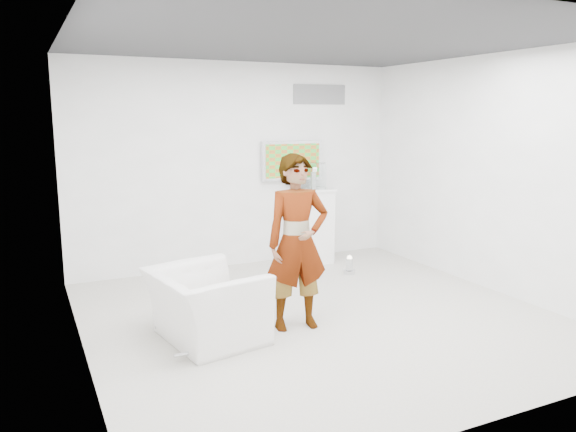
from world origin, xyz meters
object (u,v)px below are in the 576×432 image
(person, at_px, (297,242))
(floor_uplight, at_px, (349,265))
(tv, at_px, (292,161))
(pedestal, at_px, (313,225))
(armchair, at_px, (206,305))

(person, bearing_deg, floor_uplight, 49.76)
(tv, height_order, pedestal, tv)
(person, bearing_deg, tv, 71.61)
(tv, height_order, person, person)
(person, height_order, floor_uplight, person)
(tv, height_order, floor_uplight, tv)
(pedestal, bearing_deg, floor_uplight, -80.29)
(armchair, relative_size, pedestal, 0.97)
(person, distance_m, floor_uplight, 2.31)
(pedestal, xyz_separation_m, floor_uplight, (0.14, -0.84, -0.45))
(armchair, bearing_deg, person, -104.73)
(person, relative_size, floor_uplight, 7.27)
(armchair, relative_size, floor_uplight, 4.34)
(pedestal, distance_m, floor_uplight, 0.96)
(tv, bearing_deg, person, -114.82)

